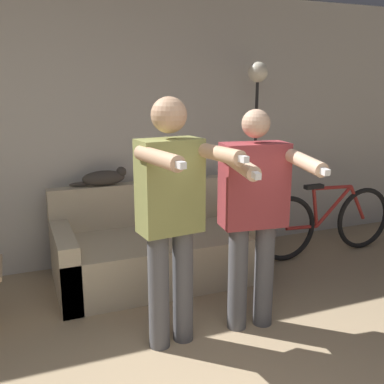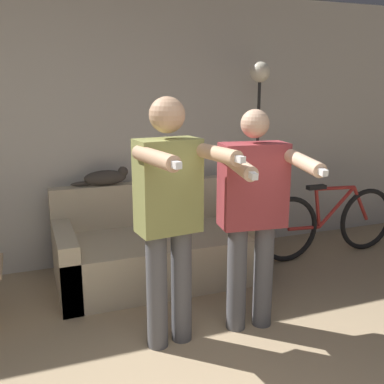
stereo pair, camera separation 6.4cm
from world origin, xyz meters
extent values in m
cube|color=beige|center=(0.00, 3.10, 1.30)|extent=(10.00, 0.05, 2.60)
cube|color=beige|center=(0.46, 2.48, 0.21)|extent=(1.80, 0.93, 0.42)
cube|color=beige|center=(0.46, 2.87, 0.63)|extent=(1.80, 0.14, 0.41)
cube|color=beige|center=(-0.36, 2.48, 0.28)|extent=(0.16, 0.93, 0.56)
cube|color=beige|center=(1.28, 2.48, 0.28)|extent=(0.16, 0.93, 0.56)
cylinder|color=#56565B|center=(0.13, 1.44, 0.40)|extent=(0.14, 0.14, 0.81)
cylinder|color=#56565B|center=(0.31, 1.46, 0.40)|extent=(0.14, 0.14, 0.81)
cube|color=#8C8E4C|center=(0.22, 1.45, 1.11)|extent=(0.42, 0.26, 0.60)
sphere|color=tan|center=(0.22, 1.45, 1.56)|extent=(0.23, 0.23, 0.23)
cylinder|color=tan|center=(0.06, 1.18, 1.34)|extent=(0.15, 0.51, 0.10)
cube|color=white|center=(0.09, 0.93, 1.34)|extent=(0.05, 0.12, 0.04)
cylinder|color=tan|center=(0.44, 1.22, 1.34)|extent=(0.15, 0.51, 0.10)
cube|color=white|center=(0.47, 0.97, 1.34)|extent=(0.05, 0.12, 0.04)
cylinder|color=#56565B|center=(0.73, 1.46, 0.39)|extent=(0.14, 0.14, 0.77)
cylinder|color=#56565B|center=(0.93, 1.44, 0.39)|extent=(0.14, 0.14, 0.77)
cube|color=#9E383D|center=(0.83, 1.45, 1.06)|extent=(0.47, 0.27, 0.58)
sphere|color=#D8AD8C|center=(0.83, 1.45, 1.48)|extent=(0.19, 0.19, 0.19)
cylinder|color=#D8AD8C|center=(0.59, 1.22, 1.27)|extent=(0.15, 0.51, 0.13)
cube|color=white|center=(0.56, 0.98, 1.25)|extent=(0.05, 0.13, 0.05)
cylinder|color=#D8AD8C|center=(1.02, 1.18, 1.27)|extent=(0.15, 0.51, 0.13)
cube|color=white|center=(0.99, 0.93, 1.25)|extent=(0.05, 0.13, 0.05)
ellipsoid|color=#3D3833|center=(0.07, 2.87, 0.90)|extent=(0.39, 0.14, 0.14)
sphere|color=#3D3833|center=(0.24, 2.87, 0.94)|extent=(0.09, 0.09, 0.09)
ellipsoid|color=#3D3833|center=(-0.14, 2.89, 0.85)|extent=(0.22, 0.04, 0.04)
cone|color=#3D3833|center=(0.22, 2.86, 0.98)|extent=(0.03, 0.03, 0.03)
cone|color=#3D3833|center=(0.22, 2.89, 0.98)|extent=(0.03, 0.03, 0.03)
cylinder|color=black|center=(1.53, 2.66, 0.01)|extent=(0.28, 0.28, 0.02)
cylinder|color=black|center=(1.53, 2.66, 0.90)|extent=(0.03, 0.03, 1.79)
sphere|color=white|center=(1.53, 2.66, 1.85)|extent=(0.19, 0.19, 0.19)
torus|color=black|center=(2.75, 2.42, 0.33)|extent=(0.67, 0.05, 0.67)
torus|color=black|center=(1.78, 2.42, 0.33)|extent=(0.67, 0.05, 0.67)
cylinder|color=#B72D28|center=(2.35, 2.42, 0.51)|extent=(0.43, 0.04, 0.41)
cylinder|color=#B72D28|center=(2.12, 2.42, 0.52)|extent=(0.10, 0.04, 0.41)
cylinder|color=#B72D28|center=(2.32, 2.42, 0.71)|extent=(0.47, 0.04, 0.05)
cylinder|color=#B72D28|center=(1.97, 2.42, 0.33)|extent=(0.37, 0.04, 0.05)
cylinder|color=#B72D28|center=(2.65, 2.42, 0.52)|extent=(0.23, 0.04, 0.39)
cube|color=black|center=(2.08, 2.42, 0.74)|extent=(0.20, 0.07, 0.04)
camera|label=1|loc=(-0.68, -1.18, 1.74)|focal=42.00mm
camera|label=2|loc=(-0.62, -1.21, 1.74)|focal=42.00mm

